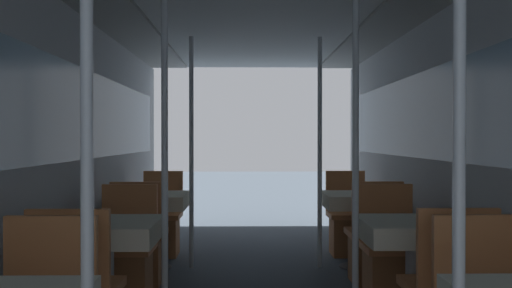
% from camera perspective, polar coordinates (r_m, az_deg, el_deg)
% --- Properties ---
extents(wall_left, '(0.05, 8.42, 2.20)m').
position_cam_1_polar(wall_left, '(4.02, -20.09, -0.68)').
color(wall_left, silver).
rests_on(wall_left, ground_plane).
extents(wall_right, '(0.05, 8.42, 2.20)m').
position_cam_1_polar(wall_right, '(4.09, 20.52, -0.66)').
color(wall_right, silver).
rests_on(wall_right, ground_plane).
extents(support_pole_left_0, '(0.04, 0.04, 2.20)m').
position_cam_1_polar(support_pole_left_0, '(1.95, -16.54, -3.50)').
color(support_pole_left_0, silver).
rests_on(support_pole_left_0, ground_plane).
extents(dining_table_left_1, '(0.68, 0.68, 0.71)m').
position_cam_1_polar(dining_table_left_1, '(3.81, -14.83, -9.06)').
color(dining_table_left_1, '#4C4C51').
rests_on(dining_table_left_1, ground_plane).
extents(chair_left_far_1, '(0.42, 0.42, 0.88)m').
position_cam_1_polar(chair_left_far_1, '(4.44, -12.94, -11.90)').
color(chair_left_far_1, '#9C5B31').
rests_on(chair_left_far_1, ground_plane).
extents(support_pole_left_1, '(0.04, 0.04, 2.20)m').
position_cam_1_polar(support_pole_left_1, '(3.69, -9.12, -1.55)').
color(support_pole_left_1, silver).
rests_on(support_pole_left_1, ground_plane).
extents(dining_table_left_2, '(0.68, 0.68, 0.71)m').
position_cam_1_polar(dining_table_left_2, '(5.54, -10.41, -6.02)').
color(dining_table_left_2, '#4C4C51').
rests_on(dining_table_left_2, ground_plane).
extents(chair_left_near_2, '(0.42, 0.42, 0.88)m').
position_cam_1_polar(chair_left_near_2, '(5.00, -11.53, -10.47)').
color(chair_left_near_2, '#9C5B31').
rests_on(chair_left_near_2, ground_plane).
extents(chair_left_far_2, '(0.42, 0.42, 0.88)m').
position_cam_1_polar(chair_left_far_2, '(6.16, -9.49, -8.37)').
color(chair_left_far_2, '#9C5B31').
rests_on(chair_left_far_2, ground_plane).
extents(support_pole_left_2, '(0.04, 0.04, 2.20)m').
position_cam_1_polar(support_pole_left_2, '(5.45, -6.48, -0.85)').
color(support_pole_left_2, silver).
rests_on(support_pole_left_2, ground_plane).
extents(support_pole_right_0, '(0.04, 0.04, 2.20)m').
position_cam_1_polar(support_pole_right_0, '(2.00, 19.63, -3.39)').
color(support_pole_right_0, silver).
rests_on(support_pole_right_0, ground_plane).
extents(dining_table_right_1, '(0.68, 0.68, 0.71)m').
position_cam_1_polar(dining_table_right_1, '(3.86, 15.52, -8.94)').
color(dining_table_right_1, '#4C4C51').
rests_on(dining_table_right_1, ground_plane).
extents(chair_right_far_1, '(0.42, 0.42, 0.88)m').
position_cam_1_polar(chair_right_far_1, '(4.48, 13.29, -11.78)').
color(chair_right_far_1, '#9C5B31').
rests_on(chair_right_far_1, ground_plane).
extents(support_pole_right_1, '(0.04, 0.04, 2.20)m').
position_cam_1_polar(support_pole_right_1, '(3.72, 9.93, -1.54)').
color(support_pole_right_1, silver).
rests_on(support_pole_right_1, ground_plane).
extents(dining_table_right_2, '(0.68, 0.68, 0.71)m').
position_cam_1_polar(dining_table_right_2, '(5.57, 10.28, -5.98)').
color(dining_table_right_2, '#4C4C51').
rests_on(dining_table_right_2, ground_plane).
extents(chair_right_near_2, '(0.42, 0.42, 0.88)m').
position_cam_1_polar(chair_right_near_2, '(5.04, 11.62, -10.39)').
color(chair_right_near_2, '#9C5B31').
rests_on(chair_right_near_2, ground_plane).
extents(chair_right_far_2, '(0.42, 0.42, 0.88)m').
position_cam_1_polar(chair_right_far_2, '(6.19, 9.18, -8.33)').
color(chair_right_far_2, '#9C5B31').
rests_on(chair_right_far_2, ground_plane).
extents(support_pole_right_2, '(0.04, 0.04, 2.20)m').
position_cam_1_polar(support_pole_right_2, '(5.47, 6.39, -0.85)').
color(support_pole_right_2, silver).
rests_on(support_pole_right_2, ground_plane).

